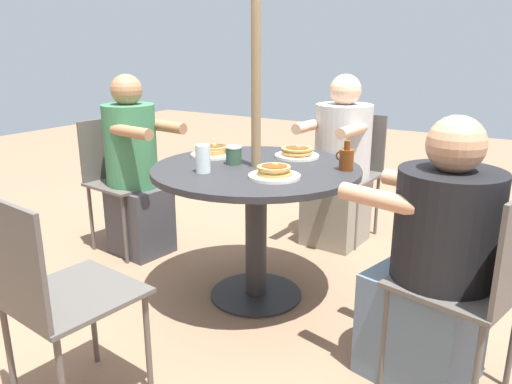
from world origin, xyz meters
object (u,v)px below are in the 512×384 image
object	(u,v)px
patio_chair_south	(350,166)
pancake_plate_c	(297,153)
patio_chair_east	(479,279)
diner_east	(434,269)
coffee_cup	(234,155)
diner_south	(340,169)
syrup_bottle	(346,159)
patio_chair_north	(51,290)
drinking_glass_a	(203,159)
pancake_plate_b	(274,173)
patio_chair_west	(119,174)
pancake_plate_a	(213,152)
diner_west	(135,174)
patio_table	(256,192)

from	to	relation	value
patio_chair_south	pancake_plate_c	world-z (taller)	patio_chair_south
patio_chair_east	diner_east	xyz separation A→B (m)	(0.17, -0.04, -0.02)
diner_east	coffee_cup	bearing A→B (deg)	92.24
diner_south	syrup_bottle	world-z (taller)	diner_south
patio_chair_north	drinking_glass_a	bearing A→B (deg)	98.07
coffee_cup	diner_south	bearing A→B (deg)	-100.14
pancake_plate_b	pancake_plate_c	bearing A→B (deg)	-75.51
patio_chair_east	pancake_plate_c	world-z (taller)	patio_chair_east
patio_chair_east	syrup_bottle	distance (m)	0.89
pancake_plate_c	patio_chair_west	bearing A→B (deg)	8.30
patio_chair_west	pancake_plate_c	bearing A→B (deg)	104.68
pancake_plate_a	pancake_plate_c	bearing A→B (deg)	-151.59
pancake_plate_a	drinking_glass_a	size ratio (longest dim) A/B	1.79
diner_west	syrup_bottle	bearing A→B (deg)	99.07
pancake_plate_b	pancake_plate_c	xyz separation A→B (m)	(0.12, -0.46, 0.00)
syrup_bottle	patio_chair_west	bearing A→B (deg)	1.74
pancake_plate_c	patio_chair_north	bearing A→B (deg)	82.45
patio_chair_south	syrup_bottle	distance (m)	1.09
diner_east	patio_chair_south	bearing A→B (deg)	46.27
diner_south	diner_west	world-z (taller)	diner_west
pancake_plate_b	syrup_bottle	bearing A→B (deg)	-125.37
syrup_bottle	drinking_glass_a	bearing A→B (deg)	36.08
drinking_glass_a	patio_chair_east	bearing A→B (deg)	178.85
patio_chair_north	diner_south	world-z (taller)	diner_south
diner_east	coffee_cup	size ratio (longest dim) A/B	11.64
patio_chair_north	diner_east	size ratio (longest dim) A/B	0.79
coffee_cup	pancake_plate_a	bearing A→B (deg)	-25.05
patio_chair_west	pancake_plate_c	world-z (taller)	patio_chair_west
drinking_glass_a	diner_west	bearing A→B (deg)	-22.76
patio_chair_east	pancake_plate_a	bearing A→B (deg)	89.82
diner_east	pancake_plate_a	size ratio (longest dim) A/B	4.47
patio_chair_north	syrup_bottle	xyz separation A→B (m)	(-0.54, -1.35, 0.28)
diner_south	pancake_plate_c	xyz separation A→B (m)	(-0.02, 0.69, 0.24)
diner_west	pancake_plate_b	bearing A→B (deg)	84.28
patio_chair_south	drinking_glass_a	xyz separation A→B (m)	(0.22, 1.41, 0.30)
diner_west	diner_south	bearing A→B (deg)	136.59
syrup_bottle	drinking_glass_a	distance (m)	0.71
syrup_bottle	diner_west	bearing A→B (deg)	2.70
patio_chair_east	pancake_plate_b	distance (m)	0.99
patio_chair_south	diner_west	size ratio (longest dim) A/B	0.74
pancake_plate_a	coffee_cup	bearing A→B (deg)	154.95
coffee_cup	patio_chair_north	bearing A→B (deg)	90.39
patio_chair_west	syrup_bottle	bearing A→B (deg)	98.12
patio_chair_east	diner_south	xyz separation A→B (m)	(1.09, -1.27, 0.01)
patio_chair_north	syrup_bottle	distance (m)	1.48
patio_table	patio_chair_west	bearing A→B (deg)	-6.38
patio_chair_east	patio_table	bearing A→B (deg)	90.00
syrup_bottle	patio_table	bearing A→B (deg)	22.97
diner_south	pancake_plate_b	bearing A→B (deg)	99.98
pancake_plate_a	drinking_glass_a	distance (m)	0.38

